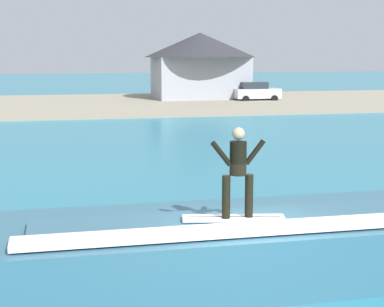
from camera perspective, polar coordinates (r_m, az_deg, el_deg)
The scene contains 7 objects.
ground_plane at distance 11.82m, azimuth 5.60°, elevation -13.35°, with size 260.00×260.00×0.00m, color teal.
wave_crest at distance 12.74m, azimuth 5.42°, elevation -8.52°, with size 10.37×3.37×1.38m.
surfboard at distance 11.84m, azimuth 3.91°, elevation -6.04°, with size 2.01×0.78×0.06m.
surfer at distance 11.56m, azimuth 4.32°, elevation -1.32°, with size 1.08×0.32×1.74m.
shoreline_bank at distance 54.89m, azimuth -9.05°, elevation 4.59°, with size 120.00×24.16×0.15m.
car_far_shore at distance 58.31m, azimuth 6.00°, elevation 5.79°, with size 4.30×2.27×1.86m.
house_gabled_white at distance 60.40m, azimuth 0.75°, elevation 8.70°, with size 10.91×10.91×6.51m.
Camera 1 is at (-3.48, -10.33, 4.56)m, focal length 57.08 mm.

